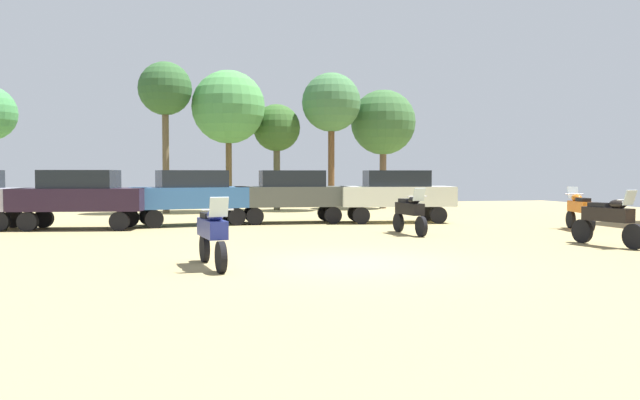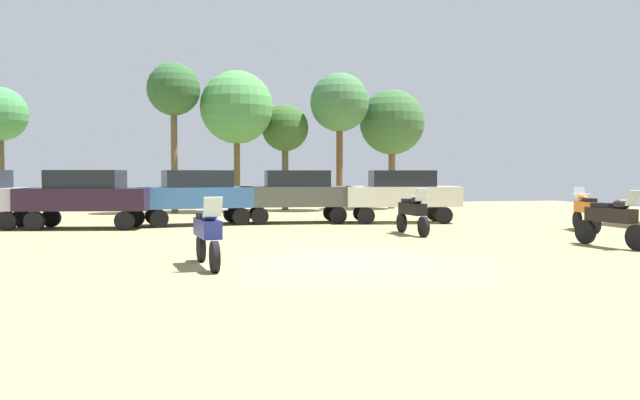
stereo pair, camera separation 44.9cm
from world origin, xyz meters
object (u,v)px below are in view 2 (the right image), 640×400
tree_3 (392,123)px  tree_9 (285,129)px  motorcycle_2 (413,211)px  motorcycle_7 (611,219)px  tree_2 (174,91)px  tree_4 (340,103)px  car_3 (86,194)px  motorcycle_4 (208,232)px  car_2 (197,193)px  tree_1 (237,108)px  car_6 (297,192)px  tree_8 (0,115)px  car_1 (402,192)px  motorcycle_1 (586,209)px

tree_3 → tree_9: tree_3 is taller
motorcycle_2 → motorcycle_7: (3.74, -4.25, 0.01)m
motorcycle_2 → tree_2: bearing=-63.4°
motorcycle_7 → tree_4: 17.98m
car_3 → tree_9: size_ratio=0.84×
motorcycle_4 → tree_9: bearing=-111.2°
motorcycle_4 → tree_4: (7.57, 18.29, 4.73)m
car_2 → tree_1: 8.97m
car_6 → tree_1: tree_1 is taller
motorcycle_7 → tree_8: bearing=-52.8°
car_1 → tree_3: tree_3 is taller
tree_1 → tree_8: tree_1 is taller
car_1 → car_6: 4.01m
motorcycle_4 → tree_4: 20.35m
car_6 → car_2: bearing=96.6°
motorcycle_4 → tree_1: tree_1 is taller
tree_2 → tree_9: size_ratio=1.31×
tree_1 → tree_4: 5.22m
tree_1 → tree_9: 2.87m
car_1 → tree_1: size_ratio=0.66×
tree_2 → motorcycle_4: bearing=-87.9°
motorcycle_2 → tree_9: tree_9 is taller
motorcycle_7 → tree_9: size_ratio=0.41×
tree_3 → tree_2: bearing=-173.3°
tree_9 → motorcycle_1: bearing=-61.2°
motorcycle_2 → motorcycle_7: size_ratio=0.99×
motorcycle_7 → tree_9: tree_9 is taller
tree_2 → tree_8: bearing=179.9°
tree_3 → tree_8: size_ratio=1.11×
motorcycle_1 → motorcycle_4: bearing=-142.6°
motorcycle_1 → tree_1: 17.07m
tree_2 → tree_3: tree_2 is taller
tree_2 → motorcycle_7: bearing=-57.0°
motorcycle_7 → car_3: 16.35m
motorcycle_1 → motorcycle_4: motorcycle_4 is taller
motorcycle_4 → car_6: car_6 is taller
tree_2 → tree_9: tree_2 is taller
tree_4 → motorcycle_7: bearing=-81.1°
car_3 → tree_3: tree_3 is taller
motorcycle_2 → car_1: bearing=-109.4°
car_1 → tree_8: (-16.06, 8.00, 3.32)m
tree_8 → car_1: bearing=-26.5°
motorcycle_4 → tree_3: (10.73, 19.27, 3.88)m
tree_3 → tree_8: (-18.96, -1.31, -0.11)m
car_2 → car_3: same height
car_3 → car_1: bearing=-79.1°
tree_8 → car_6: bearing=-30.7°
motorcycle_1 → tree_9: 16.21m
tree_2 → car_1: bearing=-43.3°
car_3 → motorcycle_2: bearing=-103.5°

